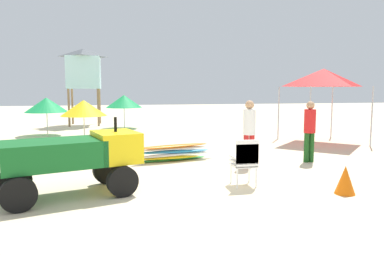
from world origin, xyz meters
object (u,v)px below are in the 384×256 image
Objects in this scene: stacked_plastic_chairs at (245,159)px; traffic_cone_far at (60,144)px; surfboard_pile at (172,153)px; beach_umbrella_mid at (46,105)px; lifeguard_tower at (84,69)px; beach_umbrella_left at (84,108)px; utility_cart at (75,155)px; traffic_cone_near at (345,180)px; beach_umbrella_far at (124,101)px; lifeguard_near_center at (310,127)px; lifeguard_near_left at (249,128)px; popup_canopy at (323,78)px.

traffic_cone_far is (-4.52, 5.35, -0.37)m from stacked_plastic_chairs.
surfboard_pile is 8.34m from beach_umbrella_mid.
surfboard_pile is 0.57× the size of lifeguard_tower.
traffic_cone_far is at bearing -90.44° from lifeguard_tower.
beach_umbrella_left is 3.28m from beach_umbrella_mid.
lifeguard_tower is 9.45× the size of traffic_cone_far.
lifeguard_tower is at bearing 94.12° from utility_cart.
traffic_cone_far is at bearing 134.97° from traffic_cone_near.
lifeguard_near_center is at bearing -63.77° from beach_umbrella_far.
lifeguard_near_center is (1.87, 0.20, -0.03)m from lifeguard_near_left.
beach_umbrella_mid is at bearing -105.99° from lifeguard_tower.
utility_cart is at bearing -85.88° from lifeguard_tower.
lifeguard_near_left reaches higher than beach_umbrella_mid.
beach_umbrella_mid is (-1.26, -4.41, -1.84)m from lifeguard_tower.
lifeguard_tower is 3.53m from beach_umbrella_far.
lifeguard_near_center reaches higher than stacked_plastic_chairs.
popup_canopy reaches higher than lifeguard_near_center.
stacked_plastic_chairs is 11.40m from beach_umbrella_mid.
lifeguard_near_left is at bearing -140.95° from popup_canopy.
stacked_plastic_chairs is 3.39m from lifeguard_near_center.
stacked_plastic_chairs is 0.59× the size of beach_umbrella_left.
lifeguard_near_left is at bearing 66.93° from stacked_plastic_chairs.
stacked_plastic_chairs is 2.07m from lifeguard_near_left.
utility_cart is 10.00m from beach_umbrella_mid.
stacked_plastic_chairs is 2.00m from traffic_cone_near.
beach_umbrella_mid is at bearing 137.17° from lifeguard_near_center.
surfboard_pile is at bearing 50.83° from utility_cart.
beach_umbrella_far reaches higher than traffic_cone_far.
utility_cart is 0.64× the size of lifeguard_tower.
surfboard_pile is at bearing -82.72° from beach_umbrella_far.
lifeguard_near_center reaches higher than beach_umbrella_left.
popup_canopy is 1.52× the size of beach_umbrella_mid.
utility_cart is at bearing -86.33° from beach_umbrella_left.
traffic_cone_near is (2.86, -3.88, 0.04)m from surfboard_pile.
popup_canopy is 1.64× the size of beach_umbrella_left.
lifeguard_tower is at bearing 112.23° from traffic_cone_near.
surfboard_pile is 3.96m from lifeguard_near_center.
beach_umbrella_far is (3.43, 2.28, 0.06)m from beach_umbrella_mid.
traffic_cone_far is (-7.19, 3.29, -0.76)m from lifeguard_near_center.
beach_umbrella_mid reaches higher than stacked_plastic_chairs.
lifeguard_tower is at bearing 107.36° from stacked_plastic_chairs.
lifeguard_near_center is at bearing -42.83° from beach_umbrella_mid.
beach_umbrella_mid is (-2.28, 9.72, 0.58)m from utility_cart.
surfboard_pile is at bearing 126.37° from traffic_cone_near.
popup_canopy reaches higher than surfboard_pile.
beach_umbrella_far is (1.60, 4.99, 0.07)m from beach_umbrella_left.
lifeguard_near_center is 0.91× the size of beach_umbrella_far.
beach_umbrella_left is at bearing 93.67° from utility_cart.
stacked_plastic_chairs is at bearing -72.64° from lifeguard_tower.
beach_umbrella_mid is 0.98× the size of beach_umbrella_far.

